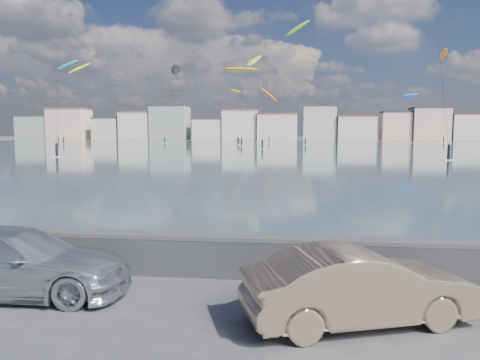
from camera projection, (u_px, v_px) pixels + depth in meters
The scene contains 17 objects.
ground at pixel (159, 321), 8.55m from camera, with size 700.00×700.00×0.00m, color #333335.
bay_water at pixel (286, 148), 98.88m from camera, with size 500.00×177.00×0.00m, color #3A4E5E.
far_shore_strip at pixel (293, 140), 205.98m from camera, with size 500.00×60.00×0.00m, color #4C473D.
seawall at pixel (192, 252), 11.16m from camera, with size 400.00×0.36×1.08m.
far_buildings at pixel (295, 126), 191.38m from camera, with size 240.79×13.26×14.60m.
car_silver at pixel (16, 262), 9.89m from camera, with size 1.97×4.85×1.41m, color silver.
car_champagne at pixel (359, 286), 8.38m from camera, with size 1.45×4.17×1.37m, color tan.
kitesurfer_2 at pixel (444, 56), 155.28m from camera, with size 3.52×11.68×30.96m.
kitesurfer_3 at pixel (254, 61), 127.82m from camera, with size 5.08×20.74×25.45m.
kitesurfer_5 at pixel (298, 31), 126.83m from camera, with size 6.98×11.44×34.06m.
kitesurfer_6 at pixel (79, 70), 143.98m from camera, with size 7.79×13.13×25.31m.
kitesurfer_8 at pixel (66, 66), 173.34m from camera, with size 10.23×16.79×30.66m.
kitesurfer_10 at pixel (410, 96), 154.67m from camera, with size 8.63×15.99×16.92m.
kitesurfer_12 at pixel (241, 70), 137.48m from camera, with size 10.79×16.77×22.72m.
kitesurfer_14 at pixel (176, 70), 156.06m from camera, with size 5.02×21.36×27.00m.
kitesurfer_16 at pixel (235, 92), 164.26m from camera, with size 6.73×13.05×18.99m.
kitesurfer_18 at pixel (269, 95), 151.06m from camera, with size 6.93×10.34×18.17m.
Camera 1 is at (2.49, -8.00, 3.45)m, focal length 35.00 mm.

